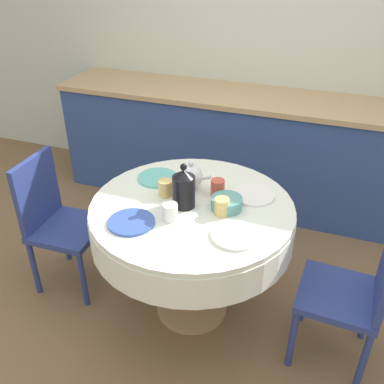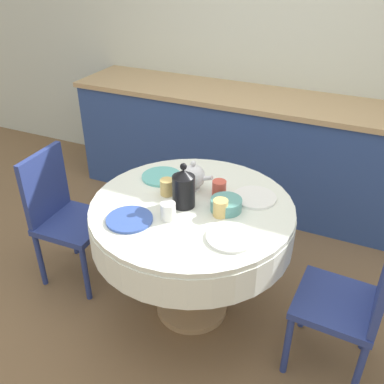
% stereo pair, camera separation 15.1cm
% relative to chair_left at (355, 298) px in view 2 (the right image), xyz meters
% --- Properties ---
extents(ground_plane, '(12.00, 12.00, 0.00)m').
position_rel_chair_left_xyz_m(ground_plane, '(-0.90, 0.04, -0.50)').
color(ground_plane, brown).
extents(wall_back, '(7.00, 0.05, 2.60)m').
position_rel_chair_left_xyz_m(wall_back, '(-0.90, 1.79, 0.80)').
color(wall_back, beige).
rests_on(wall_back, ground_plane).
extents(kitchen_counter, '(3.24, 0.64, 0.94)m').
position_rel_chair_left_xyz_m(kitchen_counter, '(-0.90, 1.45, -0.02)').
color(kitchen_counter, '#2D4784').
rests_on(kitchen_counter, ground_plane).
extents(dining_table, '(1.12, 1.12, 0.77)m').
position_rel_chair_left_xyz_m(dining_table, '(-0.90, 0.04, 0.15)').
color(dining_table, tan).
rests_on(dining_table, ground_plane).
extents(chair_left, '(0.42, 0.42, 0.89)m').
position_rel_chair_left_xyz_m(chair_left, '(0.00, 0.00, 0.00)').
color(chair_left, navy).
rests_on(chair_left, ground_plane).
extents(chair_right, '(0.41, 0.41, 0.89)m').
position_rel_chair_left_xyz_m(chair_right, '(-1.80, 0.01, 0.00)').
color(chair_right, navy).
rests_on(chair_right, ground_plane).
extents(plate_near_left, '(0.24, 0.24, 0.01)m').
position_rel_chair_left_xyz_m(plate_near_left, '(-1.13, -0.22, 0.28)').
color(plate_near_left, '#3856AD').
rests_on(plate_near_left, dining_table).
extents(cup_near_left, '(0.08, 0.08, 0.09)m').
position_rel_chair_left_xyz_m(cup_near_left, '(-0.95, -0.12, 0.32)').
color(cup_near_left, white).
rests_on(cup_near_left, dining_table).
extents(plate_near_right, '(0.24, 0.24, 0.01)m').
position_rel_chair_left_xyz_m(plate_near_right, '(-0.60, -0.15, 0.28)').
color(plate_near_right, white).
rests_on(plate_near_right, dining_table).
extents(cup_near_right, '(0.08, 0.08, 0.09)m').
position_rel_chair_left_xyz_m(cup_near_right, '(-0.72, 0.01, 0.32)').
color(cup_near_right, '#DBB766').
rests_on(cup_near_right, dining_table).
extents(plate_far_left, '(0.24, 0.24, 0.01)m').
position_rel_chair_left_xyz_m(plate_far_left, '(-1.19, 0.24, 0.28)').
color(plate_far_left, '#60BCB7').
rests_on(plate_far_left, dining_table).
extents(cup_far_left, '(0.08, 0.08, 0.09)m').
position_rel_chair_left_xyz_m(cup_far_left, '(-1.07, 0.09, 0.32)').
color(cup_far_left, '#DBB766').
rests_on(cup_far_left, dining_table).
extents(plate_far_right, '(0.24, 0.24, 0.01)m').
position_rel_chair_left_xyz_m(plate_far_right, '(-0.61, 0.25, 0.28)').
color(plate_far_right, white).
rests_on(plate_far_right, dining_table).
extents(cup_far_right, '(0.08, 0.08, 0.09)m').
position_rel_chair_left_xyz_m(cup_far_right, '(-0.80, 0.19, 0.32)').
color(cup_far_right, '#CC4C3D').
rests_on(cup_far_right, dining_table).
extents(coffee_carafe, '(0.12, 0.12, 0.25)m').
position_rel_chair_left_xyz_m(coffee_carafe, '(-0.94, 0.02, 0.38)').
color(coffee_carafe, black).
rests_on(coffee_carafe, dining_table).
extents(teapot, '(0.19, 0.14, 0.18)m').
position_rel_chair_left_xyz_m(teapot, '(-0.96, 0.20, 0.36)').
color(teapot, white).
rests_on(teapot, dining_table).
extents(fruit_bowl, '(0.17, 0.17, 0.06)m').
position_rel_chair_left_xyz_m(fruit_bowl, '(-0.71, 0.07, 0.31)').
color(fruit_bowl, '#569993').
rests_on(fruit_bowl, dining_table).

